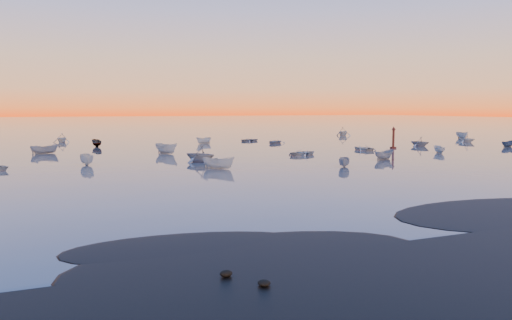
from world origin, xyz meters
TOP-DOWN VIEW (x-y plane):
  - ground at (0.00, 100.00)m, footprint 600.00×600.00m
  - mud_lobes at (0.00, -1.00)m, footprint 140.00×6.00m
  - moored_fleet at (0.00, 53.00)m, footprint 124.00×58.00m
  - boat_near_center at (18.05, 28.73)m, footprint 2.54×3.73m
  - boat_near_right at (37.25, 44.42)m, footprint 3.75×2.69m
  - channel_marker at (30.29, 42.51)m, footprint 1.01×1.01m

SIDE VIEW (x-z plane):
  - ground at x=0.00m, z-range 0.00..0.00m
  - moored_fleet at x=0.00m, z-range -0.60..0.60m
  - boat_near_center at x=18.05m, z-range -0.60..0.60m
  - boat_near_right at x=37.25m, z-range -0.60..0.60m
  - mud_lobes at x=0.00m, z-range -0.03..0.05m
  - channel_marker at x=30.29m, z-range -0.38..3.20m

